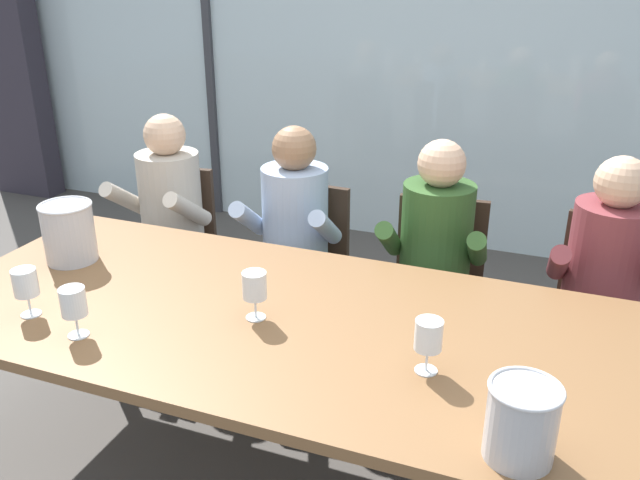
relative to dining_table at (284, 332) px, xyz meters
The scene contains 21 objects.
ground 1.22m from the dining_table, 90.00° to the left, with size 14.00×14.00×0.00m, color #4C4742.
window_glass_panel 2.70m from the dining_table, 90.00° to the left, with size 7.81×0.03×2.60m, color silver.
window_mullion_left 3.21m from the dining_table, 123.93° to the left, with size 0.06×0.06×2.60m, color #38383D.
hillside_vineyard 6.62m from the dining_table, 90.00° to the left, with size 13.81×2.40×1.41m, color #386633.
curtain_heavy_drape 4.36m from the dining_table, 145.41° to the left, with size 0.56×0.20×2.60m, color #332D38.
dining_table is the anchor object (origin of this frame).
chair_near_curtain 1.46m from the dining_table, 138.94° to the left, with size 0.50×0.50×0.88m.
chair_left_of_center 1.02m from the dining_table, 109.22° to the left, with size 0.46×0.46×0.88m.
chair_center 1.06m from the dining_table, 70.33° to the left, with size 0.48×0.48×0.88m.
chair_right_of_center 1.48m from the dining_table, 42.72° to the left, with size 0.50×0.50×0.88m.
person_beige_jumper 1.34m from the dining_table, 141.58° to the left, with size 0.47×0.62×1.20m.
person_pale_blue_shirt 0.90m from the dining_table, 112.17° to the left, with size 0.48×0.63×1.20m.
person_olive_shirt 0.91m from the dining_table, 67.28° to the left, with size 0.48×0.63×1.20m.
person_maroon_top 1.35m from the dining_table, 38.24° to the left, with size 0.47×0.62×1.20m.
ice_bucket_primary 0.95m from the dining_table, 27.38° to the right, with size 0.18×0.18×0.21m.
ice_bucket_secondary 1.03m from the dining_table, behind, with size 0.21×0.21×0.25m.
wine_glass_by_left_taster 0.58m from the dining_table, 15.41° to the right, with size 0.08×0.08×0.17m.
wine_glass_near_bucket 0.20m from the dining_table, 153.59° to the right, with size 0.08×0.08×0.17m.
wine_glass_center_pour 1.24m from the dining_table, 167.24° to the left, with size 0.08×0.08×0.17m.
wine_glass_by_right_taster 0.90m from the dining_table, 159.76° to the right, with size 0.08×0.08×0.17m.
wine_glass_spare_empty 0.71m from the dining_table, 148.37° to the right, with size 0.08×0.08×0.17m.
Camera 1 is at (0.84, -1.83, 1.91)m, focal length 37.06 mm.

